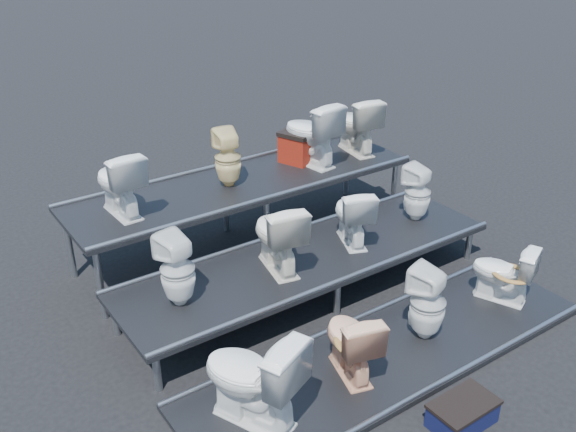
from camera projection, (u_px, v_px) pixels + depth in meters
ground at (309, 293)px, 6.96m from camera, size 80.00×80.00×0.00m
tier_front at (391, 353)px, 5.99m from camera, size 4.20×1.20×0.06m
tier_mid at (309, 275)px, 6.86m from camera, size 4.20×1.20×0.46m
tier_back at (245, 214)px, 7.72m from camera, size 4.20×1.20×0.86m
toilet_0 at (252, 378)px, 5.01m from camera, size 0.77×0.96×0.86m
toilet_1 at (351, 341)px, 5.56m from camera, size 0.55×0.75×0.68m
toilet_2 at (428, 303)px, 6.02m from camera, size 0.42×0.43×0.75m
toilet_3 at (503, 272)px, 6.61m from camera, size 0.57×0.72×0.64m
toilet_4 at (177, 270)px, 5.83m from camera, size 0.38×0.38×0.71m
toilet_5 at (277, 235)px, 6.38m from camera, size 0.56×0.81×0.75m
toilet_6 at (352, 215)px, 6.89m from camera, size 0.59×0.73×0.66m
toilet_7 at (418, 193)px, 7.39m from camera, size 0.35×0.36×0.67m
toilet_8 at (119, 182)px, 6.60m from camera, size 0.43×0.71×0.71m
toilet_9 at (228, 158)px, 7.27m from camera, size 0.35×0.36×0.67m
toilet_10 at (311, 133)px, 7.84m from camera, size 0.54×0.83×0.80m
toilet_11 at (356, 124)px, 8.23m from camera, size 0.52×0.78×0.74m
red_crate at (301, 147)px, 8.06m from camera, size 0.58×0.52×0.34m
step_stool at (462, 415)px, 5.19m from camera, size 0.54×0.33×0.19m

